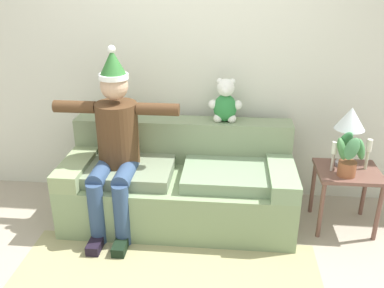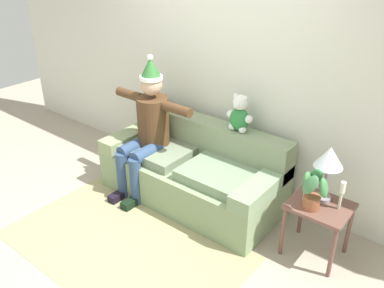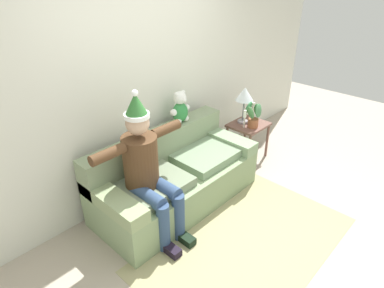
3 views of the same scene
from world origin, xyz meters
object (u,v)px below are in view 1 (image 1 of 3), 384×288
(person_seated, at_px, (115,141))
(table_lamp, at_px, (350,121))
(candle_tall, at_px, (334,152))
(candle_short, at_px, (368,150))
(teddy_bear, at_px, (225,102))
(couch, at_px, (180,182))
(side_table, at_px, (347,180))
(potted_plant, at_px, (349,155))

(person_seated, xyz_separation_m, table_lamp, (1.87, 0.21, 0.16))
(candle_tall, relative_size, candle_short, 0.97)
(teddy_bear, distance_m, candle_short, 1.22)
(couch, relative_size, person_seated, 1.27)
(teddy_bear, distance_m, table_lamp, 1.02)
(teddy_bear, bearing_deg, table_lamp, -11.51)
(side_table, relative_size, table_lamp, 1.04)
(couch, distance_m, table_lamp, 1.49)
(teddy_bear, relative_size, side_table, 0.73)
(potted_plant, xyz_separation_m, candle_tall, (-0.09, 0.07, -0.02))
(candle_tall, xyz_separation_m, candle_short, (0.28, 0.06, 0.00))
(potted_plant, distance_m, candle_tall, 0.12)
(couch, bearing_deg, candle_short, 0.19)
(person_seated, bearing_deg, table_lamp, 6.56)
(side_table, height_order, candle_tall, candle_tall)
(person_seated, distance_m, potted_plant, 1.84)
(couch, bearing_deg, table_lamp, 2.21)
(teddy_bear, height_order, candle_short, teddy_bear)
(candle_short, bearing_deg, couch, -179.81)
(person_seated, relative_size, candle_short, 5.81)
(teddy_bear, distance_m, candle_tall, 0.98)
(couch, distance_m, teddy_bear, 0.80)
(person_seated, height_order, candle_tall, person_seated)
(side_table, xyz_separation_m, potted_plant, (-0.05, -0.09, 0.27))
(teddy_bear, height_order, candle_tall, teddy_bear)
(person_seated, bearing_deg, teddy_bear, 25.75)
(potted_plant, bearing_deg, table_lamp, 81.56)
(table_lamp, bearing_deg, candle_short, -16.49)
(person_seated, distance_m, side_table, 1.92)
(candle_short, bearing_deg, side_table, -164.18)
(couch, xyz_separation_m, table_lamp, (1.37, 0.05, 0.59))
(teddy_bear, bearing_deg, candle_tall, -19.50)
(side_table, xyz_separation_m, table_lamp, (-0.02, 0.09, 0.48))
(table_lamp, bearing_deg, teddy_bear, 168.49)
(couch, relative_size, candle_short, 7.40)
(couch, distance_m, candle_short, 1.58)
(couch, xyz_separation_m, candle_tall, (1.25, -0.05, 0.37))
(person_seated, bearing_deg, candle_short, 4.70)
(teddy_bear, relative_size, candle_short, 1.47)
(side_table, bearing_deg, couch, 178.56)
(potted_plant, relative_size, candle_short, 1.41)
(person_seated, xyz_separation_m, teddy_bear, (0.87, 0.42, 0.22))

